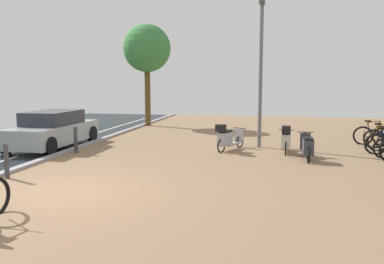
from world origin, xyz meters
The scene contains 11 objects.
ground centered at (1.43, 0.00, -0.02)m, with size 21.00×40.00×0.13m.
bicycle_rack_08 centered at (8.43, 7.51, 0.35)m, with size 1.28×0.54×0.99m.
bicycle_rack_09 centered at (8.26, 8.22, 0.36)m, with size 1.39×0.54×1.02m.
scooter_near centered at (5.56, 4.77, 0.40)m, with size 0.52×1.77×0.82m.
scooter_mid centered at (2.96, 5.95, 0.44)m, with size 0.98×1.66×0.99m.
scooter_far centered at (4.96, 5.88, 0.44)m, with size 0.52×1.71×1.00m.
parked_car_near centered at (-3.45, 5.51, 0.64)m, with size 1.81×4.19×1.33m.
lamp_post centered at (4.03, 6.93, 2.97)m, with size 0.20×0.52×5.31m.
street_tree centered at (-2.14, 13.03, 4.12)m, with size 2.55×2.55×5.44m.
bollard_near centered at (-2.05, 0.89, 0.44)m, with size 0.12×0.12×0.88m.
bollard_far centered at (-2.05, 4.55, 0.44)m, with size 0.12×0.12×0.89m.
Camera 1 is at (4.40, -7.88, 2.44)m, focal length 37.46 mm.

